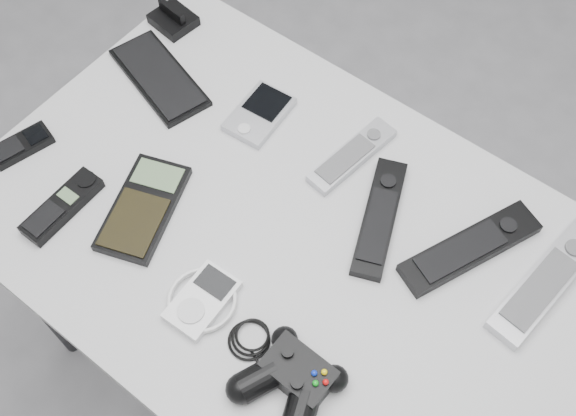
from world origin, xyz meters
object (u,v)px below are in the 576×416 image
Objects in this scene: pda at (259,114)px; remote_black_b at (470,247)px; pda_keyboard at (159,77)px; remote_silver_a at (352,155)px; calculator at (143,207)px; mp3_player at (202,300)px; desk at (293,255)px; controller_black at (292,379)px; remote_black_a at (380,217)px; cordless_handset at (62,206)px; mobile_phone at (21,145)px; remote_silver_b at (546,282)px.

remote_black_b is at bearing -5.41° from pda.
remote_silver_a reaches higher than pda_keyboard.
remote_black_b reaches higher than remote_silver_a.
remote_silver_a is 0.96× the size of calculator.
mp3_player is (0.36, -0.29, 0.00)m from pda_keyboard.
controller_black reaches higher than desk.
remote_black_a is at bearing 101.04° from controller_black.
controller_black is at bearing -59.09° from remote_silver_a.
cordless_handset is at bearing -162.92° from calculator.
cordless_handset reaches higher than mp3_player.
mobile_phone is (-0.58, -0.26, -0.00)m from remote_black_a.
remote_silver_a is 0.82× the size of remote_black_a.
remote_silver_b reaches higher than cordless_handset.
pda_keyboard is 1.17× the size of calculator.
controller_black reaches higher than remote_black_a.
desk is 9.29× the size of mp3_player.
remote_black_a is 0.32m from mp3_player.
controller_black is at bearing -50.36° from pda.
cordless_handset reaches higher than pda.
mp3_player is (-0.13, -0.29, -0.00)m from remote_black_a.
remote_silver_a is 0.75× the size of remote_black_b.
remote_silver_b is 2.32× the size of mobile_phone.
remote_silver_a is at bearing 34.59° from calculator.
pda is 0.56m from remote_silver_b.
remote_black_b is 0.67m from cordless_handset.
mobile_phone is (-0.85, -0.32, -0.00)m from remote_silver_b.
pda is (0.20, 0.04, 0.00)m from pda_keyboard.
remote_black_b is (0.24, 0.15, 0.07)m from desk.
remote_black_a is (0.49, -0.00, 0.00)m from pda_keyboard.
desk is 0.25m from controller_black.
mp3_player is at bearing -22.08° from pda_keyboard.
calculator is (-0.32, -0.22, -0.00)m from remote_black_a.
pda is at bearing 67.85° from cordless_handset.
remote_black_b is 1.28× the size of calculator.
mobile_phone and calculator have the same top height.
remote_black_a is at bearing 39.85° from mobile_phone.
remote_silver_b is (0.27, 0.06, 0.00)m from remote_black_a.
mp3_player is at bearing -136.92° from remote_black_a.
remote_silver_b is 0.65m from calculator.
calculator is (0.11, 0.08, -0.00)m from cordless_handset.
calculator is at bearing -127.09° from remote_black_b.
pda_keyboard is at bearing -161.30° from remote_silver_a.
calculator is at bearing 158.39° from mp3_player.
mp3_player is at bearing -132.83° from remote_silver_b.
remote_black_b reaches higher than calculator.
cordless_handset is at bearing -125.64° from remote_black_b.
pda_keyboard is at bearing 152.17° from controller_black.
mobile_phone is at bearing -133.96° from remote_black_b.
cordless_handset is at bearing -122.17° from remote_silver_a.
remote_silver_b is 0.78m from cordless_handset.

